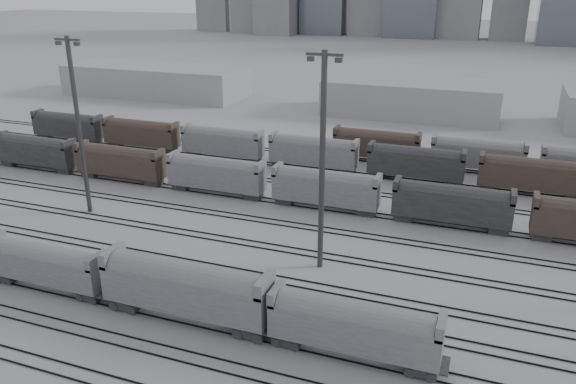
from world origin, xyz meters
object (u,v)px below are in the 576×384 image
(light_mast_c, at_px, (322,159))
(hopper_car_a, at_px, (46,263))
(hopper_car_c, at_px, (354,325))
(hopper_car_b, at_px, (186,286))

(light_mast_c, bearing_deg, hopper_car_a, -149.80)
(hopper_car_c, distance_m, light_mast_c, 18.83)
(hopper_car_b, distance_m, light_mast_c, 19.05)
(hopper_car_a, relative_size, hopper_car_c, 0.93)
(hopper_car_b, relative_size, hopper_car_c, 1.14)
(hopper_car_b, relative_size, light_mast_c, 0.70)
(hopper_car_c, bearing_deg, light_mast_c, 117.22)
(hopper_car_c, height_order, light_mast_c, light_mast_c)
(hopper_car_b, distance_m, hopper_car_c, 15.96)
(light_mast_c, bearing_deg, hopper_car_b, -120.34)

